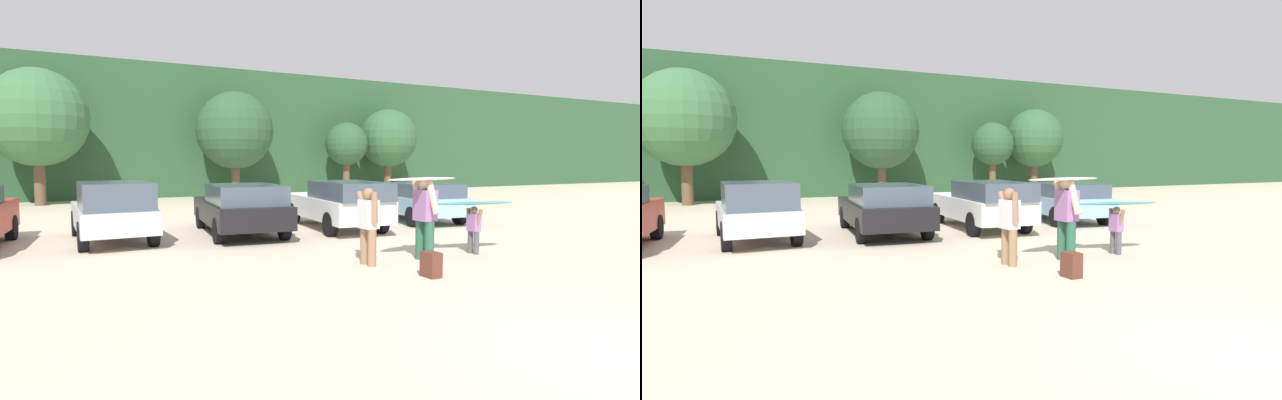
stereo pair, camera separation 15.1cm
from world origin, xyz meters
The scene contains 16 objects.
ground_plane centered at (0.00, 0.00, 0.00)m, with size 120.00×120.00×0.00m, color beige.
hillside_ridge centered at (0.00, 31.48, 3.69)m, with size 108.00×12.00×7.39m, color #284C2D.
tree_far_right centered at (-5.75, 23.21, 3.99)m, with size 4.45×4.45×6.23m.
tree_right centered at (3.66, 23.46, 3.68)m, with size 4.20×4.20×5.79m.
tree_ridge_back centered at (10.82, 23.57, 3.03)m, with size 2.62×2.62×4.38m.
tree_far_left centered at (14.01, 23.68, 3.47)m, with size 3.71×3.71×5.34m.
parked_car_silver centered at (-3.96, 10.47, 0.81)m, with size 1.79×4.21×1.55m.
parked_car_black centered at (-0.67, 10.22, 0.76)m, with size 2.46×4.90×1.42m.
parked_car_white centered at (2.28, 9.88, 0.79)m, with size 2.29×4.99×1.47m.
parked_car_sky_blue centered at (5.63, 10.32, 0.72)m, with size 2.55×4.46×1.31m.
person_adult centered at (1.48, 4.94, 0.98)m, with size 0.32×0.83×1.73m.
person_child centered at (2.92, 5.02, 0.60)m, with size 0.20×0.47×1.06m.
person_companion centered at (0.18, 5.10, 0.87)m, with size 0.28×0.69×1.54m.
surfboard_white centered at (1.37, 4.91, 1.69)m, with size 1.93×0.74×0.09m.
surfboard_teal centered at (2.96, 5.04, 1.12)m, with size 1.99×0.96×0.11m.
backpack_dropped centered at (0.60, 3.71, 0.22)m, with size 0.24×0.34×0.45m.
Camera 1 is at (-5.33, -3.17, 2.08)m, focal length 28.37 mm.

